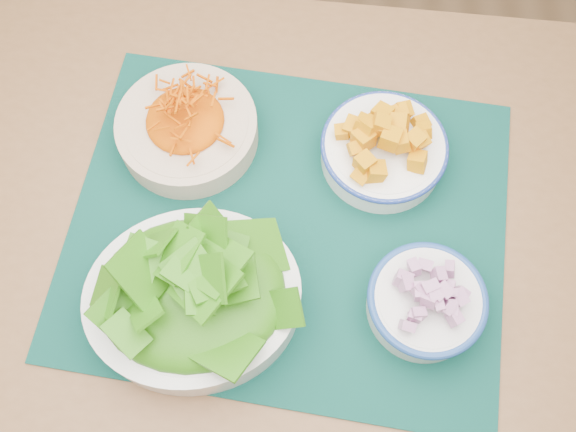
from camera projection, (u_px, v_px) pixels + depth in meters
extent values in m
plane|color=#A77C51|center=(392.00, 366.00, 1.58)|extent=(4.00, 4.00, 0.00)
cube|color=brown|center=(243.00, 225.00, 0.94)|extent=(1.30, 0.93, 0.04)
cylinder|color=brown|center=(32.00, 121.00, 1.44)|extent=(0.06, 0.06, 0.71)
cylinder|color=brown|center=(527.00, 168.00, 1.39)|extent=(0.06, 0.06, 0.71)
cube|color=black|center=(288.00, 225.00, 0.91)|extent=(0.68, 0.59, 0.00)
cylinder|color=beige|center=(188.00, 130.00, 0.94)|extent=(0.27, 0.27, 0.05)
ellipsoid|color=#DD5A00|center=(184.00, 116.00, 0.91)|extent=(0.18, 0.18, 0.03)
cylinder|color=white|center=(383.00, 152.00, 0.93)|extent=(0.23, 0.23, 0.04)
torus|color=navy|center=(385.00, 146.00, 0.91)|extent=(0.18, 0.18, 0.01)
ellipsoid|color=orange|center=(387.00, 137.00, 0.89)|extent=(0.16, 0.16, 0.04)
ellipsoid|color=#185E06|center=(188.00, 286.00, 0.78)|extent=(0.25, 0.21, 0.07)
cylinder|color=silver|center=(424.00, 304.00, 0.84)|extent=(0.19, 0.19, 0.05)
torus|color=navy|center=(428.00, 299.00, 0.82)|extent=(0.16, 0.16, 0.01)
ellipsoid|color=#7E205F|center=(431.00, 295.00, 0.80)|extent=(0.13, 0.13, 0.03)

